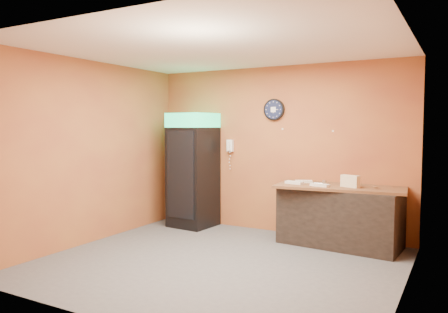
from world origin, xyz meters
The scene contains 15 objects.
floor centered at (0.00, 0.00, 0.00)m, with size 4.50×4.50×0.00m, color #47474C.
back_wall centered at (0.00, 2.00, 1.40)m, with size 4.50×0.02×2.80m, color #AC6630.
left_wall centered at (-2.25, 0.00, 1.40)m, with size 0.02×4.00×2.80m, color #AC6630.
right_wall centered at (2.25, 0.00, 1.40)m, with size 0.02×4.00×2.80m, color #AC6630.
ceiling centered at (0.00, 0.00, 2.80)m, with size 4.50×4.00×0.02m, color white.
beverage_cooler centered at (-1.46, 1.60, 0.99)m, with size 0.76×0.77×2.03m.
prep_counter centered at (1.17, 1.61, 0.43)m, with size 1.74×0.77×0.87m, color black.
wall_clock centered at (-0.05, 1.97, 2.07)m, with size 0.36×0.06×0.36m.
wall_phone centered at (-0.87, 1.95, 1.45)m, with size 0.12×0.10×0.21m.
butcher_paper centered at (1.17, 1.61, 0.89)m, with size 1.87×0.83×0.04m, color brown.
sub_roll_stack centered at (1.34, 1.51, 1.00)m, with size 0.29×0.19×0.18m.
wrapped_sandwich_left centered at (0.51, 1.48, 0.93)m, with size 0.28×0.11×0.04m, color silver.
wrapped_sandwich_mid centered at (0.93, 1.39, 0.93)m, with size 0.28×0.11×0.04m, color silver.
wrapped_sandwich_right centered at (0.58, 1.69, 0.93)m, with size 0.26×0.10×0.04m, color silver.
kitchen_tool centered at (0.93, 1.65, 0.94)m, with size 0.06×0.06×0.06m, color silver.
Camera 1 is at (2.79, -4.89, 1.80)m, focal length 35.00 mm.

